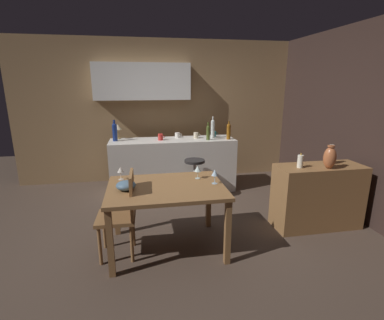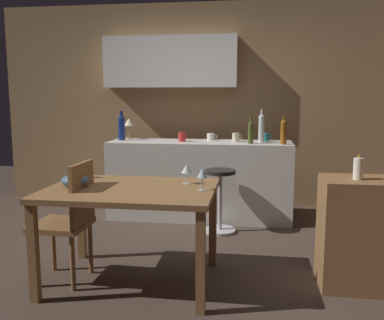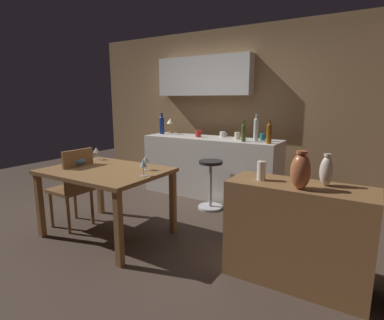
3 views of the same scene
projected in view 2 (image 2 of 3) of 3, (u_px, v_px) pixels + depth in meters
ground_plane at (163, 259)px, 3.74m from camera, size 9.00×9.00×0.00m
wall_kitchen_back at (190, 97)px, 5.57m from camera, size 5.20×0.33×2.60m
dining_table at (131, 199)px, 3.19m from camera, size 1.25×0.93×0.74m
kitchen_counter at (200, 180)px, 4.98m from camera, size 2.10×0.60×0.90m
chair_near_window at (69, 218)px, 3.23m from camera, size 0.41×0.41×0.93m
bar_stool at (220, 199)px, 4.44m from camera, size 0.34×0.34×0.66m
wine_glass_left at (84, 164)px, 3.54m from camera, size 0.08×0.08×0.15m
wine_glass_right at (202, 174)px, 3.08m from camera, size 0.07×0.07×0.17m
wine_glass_center at (186, 169)px, 3.30m from camera, size 0.08×0.08×0.15m
fruit_bowl at (75, 181)px, 3.20m from camera, size 0.20×0.20×0.10m
wine_bottle_clear at (261, 127)px, 4.80m from camera, size 0.07×0.07×0.37m
wine_bottle_cobalt at (122, 126)px, 5.06m from camera, size 0.08×0.08×0.34m
wine_bottle_amber at (284, 131)px, 4.61m from camera, size 0.07×0.07×0.30m
wine_bottle_olive at (251, 131)px, 4.67m from camera, size 0.06×0.06×0.30m
cup_white at (211, 137)px, 5.07m from camera, size 0.12×0.09×0.08m
cup_teal at (266, 137)px, 4.93m from camera, size 0.11×0.07×0.09m
cup_cream at (236, 137)px, 4.89m from camera, size 0.12×0.08×0.10m
cup_red at (182, 137)px, 4.91m from camera, size 0.12×0.08×0.11m
counter_lamp at (129, 123)px, 5.24m from camera, size 0.14×0.14×0.25m
pillar_candle_tall at (358, 169)px, 3.07m from camera, size 0.07×0.07×0.18m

